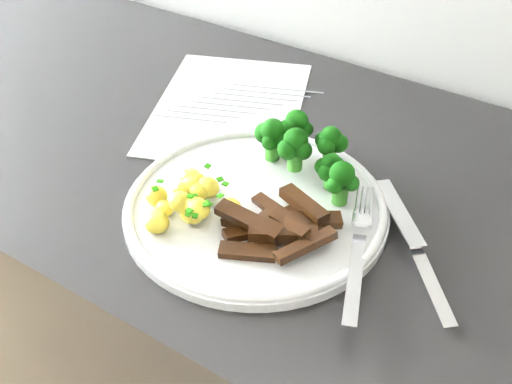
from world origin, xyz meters
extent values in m
cube|color=black|center=(-0.03, 1.68, 0.45)|extent=(2.40, 0.60, 0.90)
cube|color=white|center=(-0.10, 1.76, 0.90)|extent=(0.30, 0.35, 0.00)
cube|color=slate|center=(-0.06, 1.84, 0.90)|extent=(0.13, 0.06, 0.00)
cube|color=slate|center=(-0.07, 1.82, 0.90)|extent=(0.12, 0.05, 0.00)
cube|color=slate|center=(-0.08, 1.80, 0.90)|extent=(0.12, 0.05, 0.00)
cube|color=slate|center=(-0.09, 1.78, 0.90)|extent=(0.11, 0.05, 0.00)
cube|color=slate|center=(-0.10, 1.76, 0.90)|extent=(0.11, 0.05, 0.00)
cube|color=slate|center=(-0.10, 1.74, 0.90)|extent=(0.11, 0.05, 0.00)
cube|color=slate|center=(-0.11, 1.72, 0.90)|extent=(0.10, 0.04, 0.00)
cube|color=slate|center=(-0.12, 1.70, 0.90)|extent=(0.10, 0.04, 0.00)
cylinder|color=white|center=(0.06, 1.59, 0.91)|extent=(0.31, 0.31, 0.01)
torus|color=white|center=(0.06, 1.59, 0.91)|extent=(0.30, 0.30, 0.01)
cylinder|color=#256217|center=(0.07, 1.66, 0.94)|extent=(0.02, 0.02, 0.03)
sphere|color=black|center=(0.08, 1.66, 0.95)|extent=(0.02, 0.02, 0.02)
sphere|color=black|center=(0.07, 1.67, 0.95)|extent=(0.02, 0.02, 0.02)
sphere|color=black|center=(0.07, 1.65, 0.96)|extent=(0.03, 0.03, 0.03)
sphere|color=black|center=(0.07, 1.66, 0.96)|extent=(0.03, 0.03, 0.03)
cylinder|color=#256217|center=(0.12, 1.66, 0.92)|extent=(0.02, 0.02, 0.02)
sphere|color=black|center=(0.13, 1.66, 0.94)|extent=(0.02, 0.02, 0.02)
sphere|color=black|center=(0.12, 1.67, 0.94)|extent=(0.02, 0.02, 0.02)
sphere|color=black|center=(0.11, 1.66, 0.94)|extent=(0.02, 0.02, 0.02)
sphere|color=black|center=(0.12, 1.65, 0.94)|extent=(0.02, 0.02, 0.02)
sphere|color=black|center=(0.12, 1.66, 0.95)|extent=(0.02, 0.02, 0.02)
cylinder|color=#256217|center=(0.03, 1.67, 0.93)|extent=(0.02, 0.02, 0.03)
sphere|color=black|center=(0.04, 1.67, 0.94)|extent=(0.02, 0.02, 0.02)
sphere|color=black|center=(0.03, 1.69, 0.95)|extent=(0.02, 0.02, 0.02)
sphere|color=black|center=(0.02, 1.67, 0.95)|extent=(0.03, 0.03, 0.03)
sphere|color=black|center=(0.03, 1.66, 0.94)|extent=(0.02, 0.02, 0.02)
sphere|color=black|center=(0.03, 1.67, 0.95)|extent=(0.03, 0.03, 0.03)
cylinder|color=#256217|center=(0.10, 1.69, 0.93)|extent=(0.02, 0.02, 0.02)
sphere|color=black|center=(0.11, 1.70, 0.95)|extent=(0.02, 0.02, 0.02)
sphere|color=black|center=(0.10, 1.70, 0.95)|extent=(0.02, 0.02, 0.02)
sphere|color=black|center=(0.09, 1.69, 0.95)|extent=(0.02, 0.02, 0.02)
sphere|color=black|center=(0.10, 1.68, 0.95)|extent=(0.02, 0.02, 0.02)
sphere|color=black|center=(0.10, 1.69, 0.96)|extent=(0.03, 0.03, 0.03)
cylinder|color=#256217|center=(0.05, 1.70, 0.94)|extent=(0.02, 0.02, 0.02)
sphere|color=black|center=(0.06, 1.70, 0.95)|extent=(0.02, 0.02, 0.02)
sphere|color=black|center=(0.05, 1.71, 0.95)|extent=(0.02, 0.02, 0.02)
sphere|color=black|center=(0.05, 1.69, 0.95)|extent=(0.02, 0.02, 0.02)
sphere|color=black|center=(0.05, 1.70, 0.96)|extent=(0.03, 0.03, 0.03)
cylinder|color=#256217|center=(0.14, 1.64, 0.93)|extent=(0.02, 0.02, 0.02)
sphere|color=black|center=(0.15, 1.65, 0.94)|extent=(0.02, 0.02, 0.02)
sphere|color=black|center=(0.14, 1.65, 0.94)|extent=(0.02, 0.02, 0.02)
sphere|color=black|center=(0.14, 1.63, 0.94)|extent=(0.02, 0.02, 0.02)
sphere|color=black|center=(0.14, 1.64, 0.95)|extent=(0.03, 0.03, 0.03)
ellipsoid|color=yellow|center=(0.02, 1.52, 0.92)|extent=(0.03, 0.03, 0.02)
ellipsoid|color=yellow|center=(-0.01, 1.52, 0.92)|extent=(0.02, 0.02, 0.02)
ellipsoid|color=yellow|center=(-0.01, 1.56, 0.92)|extent=(0.02, 0.02, 0.02)
ellipsoid|color=yellow|center=(0.02, 1.54, 0.92)|extent=(0.03, 0.02, 0.02)
ellipsoid|color=yellow|center=(0.05, 1.55, 0.92)|extent=(0.03, 0.02, 0.02)
ellipsoid|color=yellow|center=(-0.01, 1.57, 0.92)|extent=(0.03, 0.02, 0.02)
ellipsoid|color=yellow|center=(0.02, 1.52, 0.92)|extent=(0.02, 0.02, 0.02)
ellipsoid|color=yellow|center=(0.01, 1.57, 0.92)|extent=(0.03, 0.02, 0.02)
ellipsoid|color=yellow|center=(0.00, 1.49, 0.92)|extent=(0.03, 0.03, 0.02)
ellipsoid|color=yellow|center=(0.03, 1.52, 0.94)|extent=(0.02, 0.02, 0.02)
ellipsoid|color=yellow|center=(0.01, 1.52, 0.94)|extent=(0.03, 0.02, 0.02)
ellipsoid|color=yellow|center=(-0.01, 1.57, 0.92)|extent=(0.02, 0.02, 0.02)
ellipsoid|color=yellow|center=(-0.03, 1.53, 0.92)|extent=(0.03, 0.02, 0.02)
ellipsoid|color=yellow|center=(-0.02, 1.57, 0.92)|extent=(0.03, 0.03, 0.03)
ellipsoid|color=yellow|center=(0.03, 1.52, 0.94)|extent=(0.03, 0.03, 0.02)
ellipsoid|color=yellow|center=(0.00, 1.56, 0.92)|extent=(0.03, 0.02, 0.02)
ellipsoid|color=yellow|center=(-0.02, 1.55, 0.92)|extent=(0.02, 0.02, 0.02)
cube|color=#185F04|center=(0.04, 1.50, 0.95)|extent=(0.01, 0.01, 0.00)
cube|color=#185F04|center=(0.05, 1.54, 0.95)|extent=(0.01, 0.01, 0.00)
cube|color=#185F04|center=(0.04, 1.53, 0.94)|extent=(0.01, 0.01, 0.00)
cube|color=#185F04|center=(0.03, 1.50, 0.94)|extent=(0.01, 0.01, 0.00)
cube|color=#185F04|center=(0.03, 1.51, 0.94)|extent=(0.01, 0.01, 0.00)
cube|color=#185F04|center=(0.02, 1.53, 0.94)|extent=(0.01, 0.01, 0.00)
cube|color=#185F04|center=(0.00, 1.58, 0.95)|extent=(0.01, 0.01, 0.00)
cube|color=#185F04|center=(-0.03, 1.52, 0.94)|extent=(0.01, 0.01, 0.00)
cube|color=#185F04|center=(0.02, 1.52, 0.95)|extent=(0.01, 0.01, 0.00)
cube|color=#185F04|center=(0.03, 1.57, 0.95)|extent=(0.01, 0.01, 0.00)
cube|color=#185F04|center=(0.04, 1.53, 0.94)|extent=(0.01, 0.01, 0.00)
cube|color=#185F04|center=(-0.02, 1.52, 0.95)|extent=(0.01, 0.01, 0.00)
cube|color=#185F04|center=(0.04, 1.56, 0.95)|extent=(0.01, 0.01, 0.00)
cube|color=#185F04|center=(0.04, 1.52, 0.95)|extent=(0.01, 0.01, 0.00)
cube|color=black|center=(0.10, 1.51, 0.92)|extent=(0.06, 0.04, 0.01)
cube|color=black|center=(0.10, 1.57, 0.92)|extent=(0.05, 0.07, 0.02)
cube|color=black|center=(0.13, 1.56, 0.92)|extent=(0.06, 0.07, 0.01)
cube|color=black|center=(0.09, 1.54, 0.92)|extent=(0.05, 0.07, 0.02)
cube|color=black|center=(0.09, 1.58, 0.92)|extent=(0.07, 0.04, 0.02)
cube|color=black|center=(0.12, 1.55, 0.92)|extent=(0.08, 0.04, 0.02)
cube|color=black|center=(0.09, 1.55, 0.92)|extent=(0.08, 0.03, 0.02)
cube|color=black|center=(0.13, 1.55, 0.93)|extent=(0.07, 0.06, 0.01)
cube|color=black|center=(0.14, 1.59, 0.92)|extent=(0.06, 0.05, 0.02)
cube|color=black|center=(0.13, 1.56, 0.93)|extent=(0.07, 0.02, 0.01)
cube|color=black|center=(0.15, 1.55, 0.93)|extent=(0.05, 0.07, 0.02)
cube|color=black|center=(0.09, 1.54, 0.93)|extent=(0.08, 0.02, 0.01)
cube|color=black|center=(0.12, 1.60, 0.93)|extent=(0.07, 0.04, 0.01)
cube|color=black|center=(0.12, 1.56, 0.93)|extent=(0.06, 0.02, 0.02)
cube|color=silver|center=(0.21, 1.54, 0.92)|extent=(0.07, 0.14, 0.02)
cube|color=silver|center=(0.18, 1.62, 0.92)|extent=(0.03, 0.04, 0.01)
cylinder|color=silver|center=(0.18, 1.65, 0.92)|extent=(0.02, 0.05, 0.00)
cylinder|color=silver|center=(0.17, 1.65, 0.92)|extent=(0.02, 0.05, 0.00)
cylinder|color=silver|center=(0.17, 1.65, 0.92)|extent=(0.02, 0.05, 0.00)
cylinder|color=silver|center=(0.16, 1.65, 0.92)|extent=(0.02, 0.05, 0.00)
cube|color=silver|center=(0.21, 1.66, 0.92)|extent=(0.10, 0.11, 0.01)
cube|color=silver|center=(0.28, 1.58, 0.91)|extent=(0.08, 0.09, 0.02)
camera|label=1|loc=(0.38, 1.10, 1.39)|focal=45.50mm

